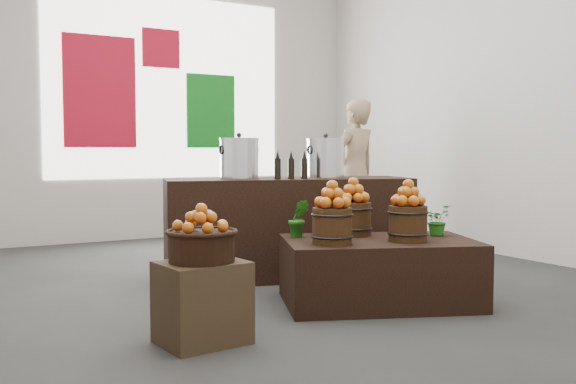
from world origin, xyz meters
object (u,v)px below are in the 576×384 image
stock_pot_left (239,159)px  shopper (355,173)px  wicker_basket (202,247)px  counter (288,228)px  crate (202,302)px  stock_pot_center (325,159)px  display_table (379,272)px

stock_pot_left → shopper: size_ratio=0.19×
wicker_basket → counter: counter is taller
crate → stock_pot_center: stock_pot_center is taller
display_table → stock_pot_left: (-0.51, 1.37, 0.83)m
wicker_basket → shopper: (3.13, 2.80, 0.31)m
wicker_basket → display_table: wicker_basket is taller
shopper → stock_pot_left: bearing=18.0°
display_table → counter: bearing=115.6°
display_table → counter: counter is taller
crate → wicker_basket: bearing=0.0°
wicker_basket → display_table: size_ratio=0.28×
wicker_basket → stock_pot_center: (1.80, 1.42, 0.50)m
stock_pot_left → crate: bearing=-122.0°
stock_pot_left → stock_pot_center: same height
stock_pot_center → stock_pot_left: bearing=164.1°
wicker_basket → crate: bearing=0.0°
wicker_basket → stock_pot_center: bearing=38.3°
crate → wicker_basket: size_ratio=1.25×
stock_pot_left → stock_pot_center: size_ratio=1.00×
crate → counter: size_ratio=0.22×
display_table → stock_pot_left: size_ratio=4.13×
crate → stock_pot_left: bearing=58.0°
display_table → stock_pot_left: 1.69m
stock_pot_left → shopper: bearing=28.9°
crate → shopper: shopper is taller
stock_pot_center → shopper: (1.32, 1.38, -0.19)m
wicker_basket → stock_pot_left: bearing=58.0°
wicker_basket → stock_pot_center: 2.35m
crate → shopper: 4.25m
counter → stock_pot_left: size_ratio=6.47×
crate → stock_pot_left: stock_pot_left is taller
crate → stock_pot_left: size_ratio=1.44×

